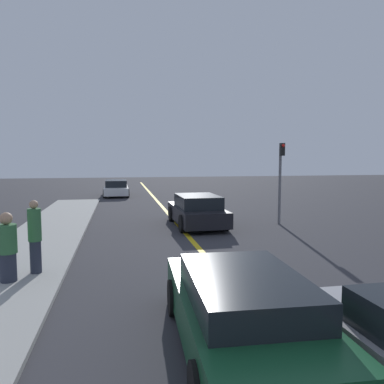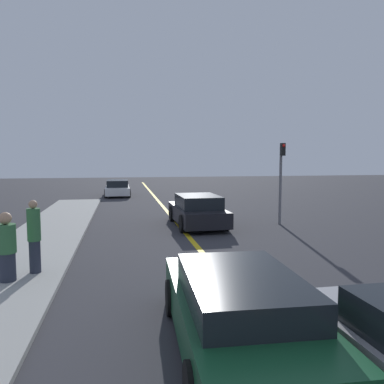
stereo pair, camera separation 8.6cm
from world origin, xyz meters
name	(u,v)px [view 1 (the left image)]	position (x,y,z in m)	size (l,w,h in m)	color
road_center_line	(182,229)	(0.00, 18.00, 0.00)	(0.20, 60.00, 0.01)	gold
sidewalk_left	(29,254)	(-5.28, 14.61, 0.05)	(2.75, 29.21, 0.11)	#9E9E99
car_ahead_center	(240,311)	(-0.75, 7.99, 0.63)	(2.09, 4.72, 1.28)	#144728
car_far_distant	(197,211)	(0.78, 18.53, 0.66)	(2.09, 4.43, 1.36)	black
car_parked_left_lot	(116,188)	(-2.78, 32.34, 0.60)	(1.94, 4.50, 1.25)	silver
pedestrian_mid_group	(7,248)	(-5.10, 11.85, 0.90)	(0.44, 0.44, 1.62)	#282D3D
pedestrian_far_standing	(35,236)	(-4.61, 12.41, 1.03)	(0.32, 0.32, 1.82)	#282D3D
traffic_light	(281,174)	(4.48, 18.18, 2.24)	(0.18, 0.40, 3.61)	slate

